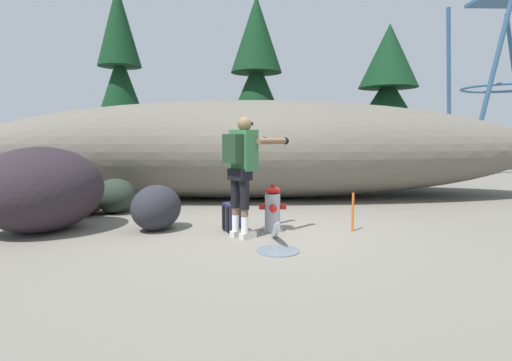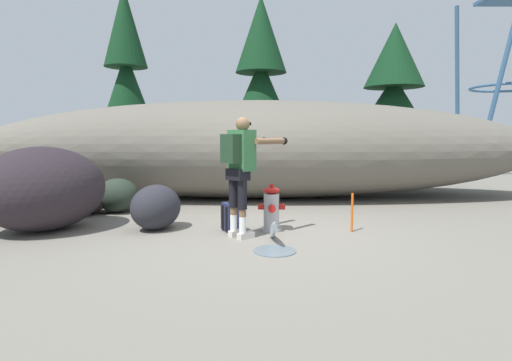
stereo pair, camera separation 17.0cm
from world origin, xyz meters
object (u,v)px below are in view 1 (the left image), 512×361
(boulder_small, at_px, (156,208))
(boulder_outlier, at_px, (115,196))
(fire_hydrant, at_px, (273,209))
(boulder_mid, at_px, (81,202))
(survey_stake, at_px, (353,212))
(utility_worker, at_px, (243,162))
(spare_backpack, at_px, (233,218))
(boulder_large, at_px, (41,190))

(boulder_small, xyz_separation_m, boulder_outlier, (-1.09, 1.44, -0.03))
(fire_hydrant, distance_m, boulder_outlier, 3.27)
(boulder_mid, xyz_separation_m, survey_stake, (4.69, -1.36, 0.05))
(utility_worker, xyz_separation_m, survey_stake, (1.68, 0.32, -0.80))
(boulder_mid, xyz_separation_m, boulder_small, (1.65, -1.21, 0.11))
(boulder_mid, distance_m, boulder_small, 2.05)
(spare_backpack, bearing_deg, fire_hydrant, -21.65)
(utility_worker, bearing_deg, boulder_outlier, 99.31)
(utility_worker, relative_size, spare_backpack, 3.69)
(survey_stake, bearing_deg, spare_backpack, 178.67)
(boulder_small, bearing_deg, boulder_outlier, 127.26)
(boulder_outlier, bearing_deg, utility_worker, -37.95)
(boulder_mid, xyz_separation_m, boulder_outlier, (0.55, 0.23, 0.08))
(utility_worker, bearing_deg, boulder_mid, 108.04)
(boulder_small, bearing_deg, boulder_mid, 143.78)
(spare_backpack, relative_size, survey_stake, 0.78)
(utility_worker, relative_size, survey_stake, 2.89)
(spare_backpack, distance_m, boulder_mid, 3.13)
(utility_worker, height_order, boulder_small, utility_worker)
(spare_backpack, bearing_deg, boulder_mid, 129.30)
(boulder_mid, bearing_deg, utility_worker, -29.22)
(fire_hydrant, xyz_separation_m, boulder_small, (-1.81, 0.07, 0.02))
(fire_hydrant, height_order, survey_stake, fire_hydrant)
(boulder_small, xyz_separation_m, survey_stake, (3.04, -0.16, -0.05))
(utility_worker, distance_m, boulder_outlier, 3.21)
(boulder_mid, relative_size, boulder_outlier, 1.04)
(utility_worker, height_order, spare_backpack, utility_worker)
(spare_backpack, distance_m, survey_stake, 1.85)
(spare_backpack, bearing_deg, boulder_large, 153.11)
(spare_backpack, xyz_separation_m, survey_stake, (1.85, -0.04, 0.08))
(boulder_large, xyz_separation_m, boulder_outlier, (0.64, 1.49, -0.33))
(utility_worker, xyz_separation_m, boulder_large, (-3.09, 0.42, -0.45))
(utility_worker, distance_m, boulder_small, 1.62)
(fire_hydrant, height_order, boulder_small, fire_hydrant)
(boulder_large, distance_m, boulder_small, 1.76)
(boulder_large, distance_m, boulder_mid, 1.33)
(boulder_mid, bearing_deg, survey_stake, -16.20)
(fire_hydrant, distance_m, boulder_mid, 3.69)
(boulder_mid, bearing_deg, boulder_outlier, 22.69)
(boulder_mid, bearing_deg, fire_hydrant, -20.25)
(survey_stake, bearing_deg, utility_worker, -169.16)
(fire_hydrant, xyz_separation_m, spare_backpack, (-0.62, -0.04, -0.12))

